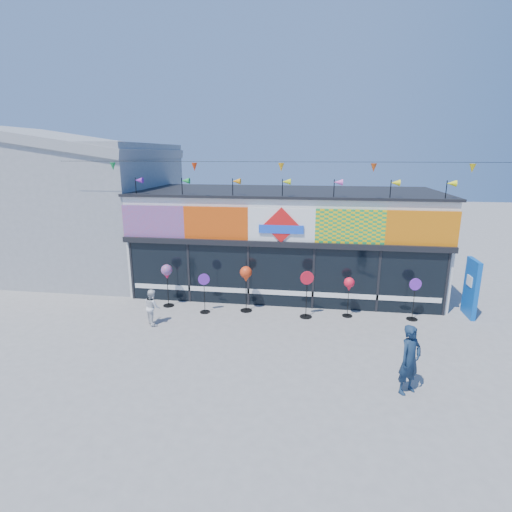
% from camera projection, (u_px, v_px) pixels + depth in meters
% --- Properties ---
extents(ground, '(80.00, 80.00, 0.00)m').
position_uv_depth(ground, '(270.00, 349.00, 11.73)').
color(ground, slate).
rests_on(ground, ground).
extents(kite_shop, '(16.00, 5.70, 5.31)m').
position_uv_depth(kite_shop, '(286.00, 239.00, 16.91)').
color(kite_shop, white).
rests_on(kite_shop, ground).
extents(neighbour_building, '(8.18, 7.20, 6.87)m').
position_uv_depth(neighbour_building, '(79.00, 204.00, 19.05)').
color(neighbour_building, '#96989B').
rests_on(neighbour_building, ground).
extents(blue_sign, '(0.19, 1.03, 2.05)m').
position_uv_depth(blue_sign, '(471.00, 288.00, 13.88)').
color(blue_sign, '#0B50AC').
rests_on(blue_sign, ground).
extents(spinner_0, '(0.41, 0.41, 1.61)m').
position_uv_depth(spinner_0, '(167.00, 273.00, 14.71)').
color(spinner_0, black).
rests_on(spinner_0, ground).
extents(spinner_1, '(0.40, 0.37, 1.46)m').
position_uv_depth(spinner_1, '(204.00, 292.00, 14.23)').
color(spinner_1, black).
rests_on(spinner_1, ground).
extents(spinner_2, '(0.43, 0.43, 1.68)m').
position_uv_depth(spinner_2, '(246.00, 276.00, 14.22)').
color(spinner_2, black).
rests_on(spinner_2, ground).
extents(spinner_3, '(0.46, 0.43, 1.68)m').
position_uv_depth(spinner_3, '(307.00, 293.00, 13.78)').
color(spinner_3, black).
rests_on(spinner_3, ground).
extents(spinner_4, '(0.36, 0.36, 1.43)m').
position_uv_depth(spinner_4, '(349.00, 285.00, 13.79)').
color(spinner_4, black).
rests_on(spinner_4, ground).
extents(spinner_5, '(0.42, 0.38, 1.49)m').
position_uv_depth(spinner_5, '(414.00, 298.00, 13.60)').
color(spinner_5, black).
rests_on(spinner_5, ground).
extents(adult_man, '(0.74, 0.71, 1.71)m').
position_uv_depth(adult_man, '(410.00, 360.00, 9.40)').
color(adult_man, '#152841').
rests_on(adult_man, ground).
extents(child, '(0.63, 0.67, 1.21)m').
position_uv_depth(child, '(152.00, 307.00, 13.30)').
color(child, silver).
rests_on(child, ground).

